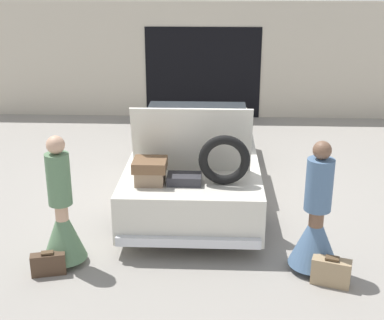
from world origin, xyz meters
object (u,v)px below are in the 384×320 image
Objects in this scene: person_right at (316,226)px; person_left at (62,219)px; suitcase_beside_left_person at (48,264)px; car at (195,156)px; suitcase_beside_right_person at (331,272)px.

person_left is at bearing 87.98° from person_right.
person_left reaches higher than suitcase_beside_left_person.
car reaches higher than person_right.
car is at bearing 149.71° from person_left.
person_right is at bearing -57.98° from car.
person_left is at bearing 174.02° from suitcase_beside_right_person.
person_right is 3.46× the size of suitcase_beside_right_person.
suitcase_beside_right_person is (3.24, -0.34, -0.44)m from person_left.
person_right reaches higher than suitcase_beside_left_person.
suitcase_beside_right_person is (3.37, -0.06, 0.02)m from suitcase_beside_left_person.
person_right is at bearing 4.71° from suitcase_beside_left_person.
person_left is (-1.54, -2.46, 0.01)m from car.
person_left is 3.89× the size of suitcase_beside_left_person.
person_left reaches higher than person_right.
suitcase_beside_right_person is at bearing 85.82° from person_left.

